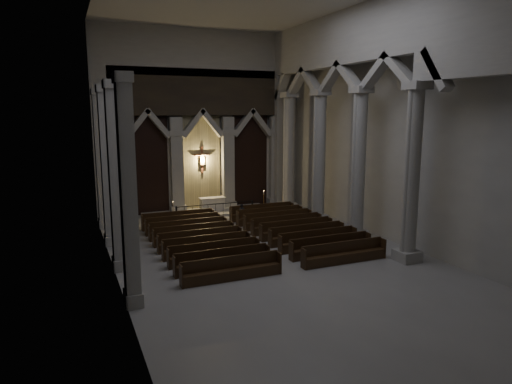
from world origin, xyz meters
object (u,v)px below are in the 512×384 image
candle_stand_left (173,215)px  candle_stand_right (264,207)px  worshipper (242,213)px  pews (250,237)px  altar (212,204)px  altar_rail (216,208)px

candle_stand_left → candle_stand_right: bearing=-3.6°
candle_stand_left → worshipper: 4.36m
candle_stand_left → worshipper: (3.80, -2.13, 0.24)m
pews → worshipper: worshipper is taller
altar → candle_stand_left: 3.20m
candle_stand_right → worshipper: size_ratio=1.38×
altar_rail → worshipper: 1.95m
altar → worshipper: bearing=-75.8°
candle_stand_left → altar: bearing=22.7°
altar → altar_rail: bearing=-100.9°
candle_stand_right → pews: 6.96m
altar → altar_rail: size_ratio=0.34×
candle_stand_left → pews: (2.60, -6.42, -0.02)m
candle_stand_right → worshipper: (-2.24, -1.75, 0.14)m
altar → candle_stand_right: bearing=-27.5°
altar → worshipper: worshipper is taller
altar_rail → candle_stand_left: 2.68m
altar_rail → worshipper: size_ratio=4.50×
altar_rail → pews: size_ratio=0.53×
pews → worshipper: 4.47m
altar → worshipper: size_ratio=1.52×
worshipper → candle_stand_left: bearing=161.9°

